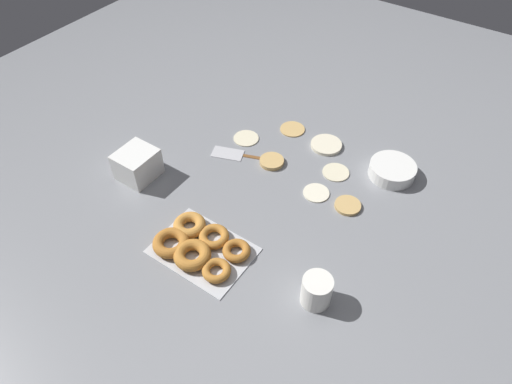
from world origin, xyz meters
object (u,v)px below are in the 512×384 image
Objects in this scene: pancake_4 at (292,129)px; spatula at (236,154)px; pancake_5 at (348,205)px; container_stack at (137,164)px; pancake_2 at (336,172)px; pancake_6 at (316,192)px; donut_tray at (198,246)px; paper_cup at (316,291)px; pancake_3 at (326,145)px; batter_bowl at (392,170)px; pancake_0 at (272,161)px; pancake_1 at (246,138)px.

spatula is (-0.10, -0.24, -0.00)m from pancake_4.
pancake_5 is 0.66× the size of container_stack.
pancake_6 is (-0.01, -0.12, -0.00)m from pancake_2.
pancake_5 is 0.30× the size of donut_tray.
pancake_4 is 0.34m from pancake_6.
pancake_4 is at bearing 95.59° from donut_tray.
paper_cup is at bearing -77.34° from pancake_5.
pancake_3 is 0.89× the size of container_stack.
batter_bowl is 0.64× the size of spatula.
paper_cup is (0.18, -0.48, 0.04)m from pancake_2.
container_stack reaches higher than pancake_4.
donut_tray reaches higher than pancake_0.
donut_tray is at bearing -70.35° from pancake_1.
pancake_4 is 0.42m from pancake_5.
pancake_5 is 0.50m from donut_tray.
pancake_3 is 1.23× the size of paper_cup.
pancake_2 is 0.59× the size of batter_bowl.
batter_bowl is at bearing -2.92° from pancake_4.
pancake_6 reaches higher than spatula.
container_stack reaches higher than paper_cup.
pancake_3 is 1.34× the size of pancake_5.
spatula is (-0.25, -0.22, -0.00)m from pancake_3.
pancake_1 is at bearing 109.65° from donut_tray.
pancake_0 is 0.93× the size of paper_cup.
container_stack is at bearing -137.94° from pancake_0.
pancake_5 is 0.37m from paper_cup.
batter_bowl reaches higher than pancake_5.
pancake_2 is 0.72× the size of container_stack.
paper_cup reaches higher than pancake_1.
batter_bowl is at bearing 60.88° from donut_tray.
pancake_3 is at bearing 131.87° from pancake_2.
donut_tray is 0.39m from container_stack.
pancake_6 is at bearing 158.96° from spatula.
pancake_1 is 0.60× the size of batter_bowl.
container_stack is at bearing -145.57° from batter_bowl.
pancake_3 is 0.46× the size of spatula.
pancake_1 is at bearing -128.52° from pancake_4.
paper_cup is at bearing -39.40° from pancake_1.
pancake_0 reaches higher than spatula.
donut_tray is at bearing -109.40° from pancake_2.
paper_cup reaches higher than pancake_6.
pancake_0 is at bearing 168.54° from pancake_6.
pancake_3 reaches higher than pancake_4.
container_stack reaches higher than pancake_2.
pancake_1 is 0.41m from container_stack.
container_stack is at bearing -120.85° from pancake_4.
donut_tray is at bearing -172.49° from paper_cup.
pancake_0 is at bearing 42.06° from container_stack.
donut_tray reaches higher than pancake_5.
spatula is at bearing -77.94° from pancake_1.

